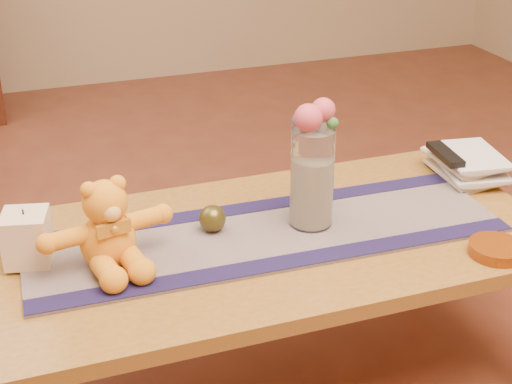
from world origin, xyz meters
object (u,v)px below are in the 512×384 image
object	(u,v)px
pillar_candle	(27,238)
tv_remote	(445,154)
glass_vase	(312,178)
book_bottom	(441,176)
bronze_ball	(212,218)
amber_dish	(496,249)
teddy_bear	(106,224)

from	to	relation	value
pillar_candle	tv_remote	xyz separation A→B (m)	(1.16, 0.07, 0.02)
glass_vase	book_bottom	distance (m)	0.50
bronze_ball	pillar_candle	bearing A→B (deg)	179.27
amber_dish	teddy_bear	bearing A→B (deg)	163.38
teddy_bear	pillar_candle	world-z (taller)	teddy_bear
bronze_ball	book_bottom	size ratio (longest dim) A/B	0.31
pillar_candle	tv_remote	bearing A→B (deg)	3.21
tv_remote	amber_dish	bearing A→B (deg)	-98.09
pillar_candle	tv_remote	world-z (taller)	pillar_candle
tv_remote	amber_dish	world-z (taller)	tv_remote
teddy_bear	glass_vase	distance (m)	0.52
teddy_bear	tv_remote	distance (m)	1.00
bronze_ball	amber_dish	distance (m)	0.70
book_bottom	amber_dish	world-z (taller)	amber_dish
tv_remote	bronze_ball	bearing A→B (deg)	-168.32
pillar_candle	bronze_ball	world-z (taller)	pillar_candle
glass_vase	bronze_ball	size ratio (longest dim) A/B	3.78
amber_dish	glass_vase	bearing A→B (deg)	142.62
teddy_bear	book_bottom	distance (m)	1.00
bronze_ball	amber_dish	size ratio (longest dim) A/B	0.52
bronze_ball	amber_dish	bearing A→B (deg)	-28.03
pillar_candle	bronze_ball	xyz separation A→B (m)	(0.45, -0.01, -0.03)
glass_vase	bronze_ball	bearing A→B (deg)	169.21
amber_dish	bronze_ball	bearing A→B (deg)	151.97
glass_vase	pillar_candle	bearing A→B (deg)	175.64
glass_vase	amber_dish	bearing A→B (deg)	-37.38
bronze_ball	book_bottom	distance (m)	0.72
bronze_ball	amber_dish	world-z (taller)	bronze_ball
glass_vase	teddy_bear	bearing A→B (deg)	-178.26
book_bottom	amber_dish	bearing A→B (deg)	-100.90
pillar_candle	tv_remote	distance (m)	1.16
teddy_bear	book_bottom	bearing A→B (deg)	-2.50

